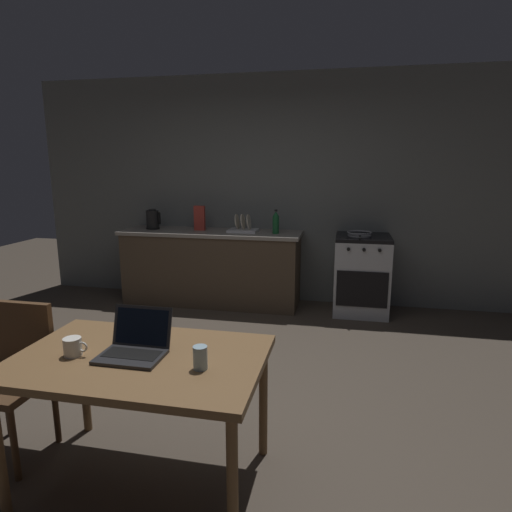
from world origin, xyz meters
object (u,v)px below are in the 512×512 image
at_px(coffee_mug, 73,347).
at_px(dining_table, 140,369).
at_px(chair, 14,370).
at_px(bottle, 276,222).
at_px(electric_kettle, 153,220).
at_px(stove_oven, 361,274).
at_px(frying_pan, 359,234).
at_px(laptop, 135,346).
at_px(dish_rack, 243,228).
at_px(drinking_glass, 200,358).
at_px(cereal_box, 200,218).

bearing_deg(coffee_mug, dining_table, 11.15).
distance_m(chair, bottle, 3.11).
bearing_deg(electric_kettle, stove_oven, -0.06).
distance_m(dining_table, frying_pan, 3.23).
height_order(stove_oven, coffee_mug, stove_oven).
bearing_deg(laptop, dining_table, -13.63).
distance_m(chair, dish_rack, 3.03).
distance_m(dining_table, dish_rack, 3.05).
xyz_separation_m(chair, frying_pan, (2.00, 2.90, 0.41)).
bearing_deg(frying_pan, electric_kettle, 179.36).
relative_size(dining_table, drinking_glass, 11.21).
relative_size(bottle, cereal_box, 0.94).
distance_m(stove_oven, dish_rack, 1.46).
xyz_separation_m(chair, electric_kettle, (-0.47, 2.92, 0.50)).
bearing_deg(cereal_box, laptop, -77.15).
height_order(coffee_mug, drinking_glass, drinking_glass).
height_order(drinking_glass, dish_rack, dish_rack).
bearing_deg(chair, cereal_box, 97.97).
bearing_deg(coffee_mug, chair, 161.70).
height_order(stove_oven, dish_rack, dish_rack).
height_order(dining_table, bottle, bottle).
distance_m(drinking_glass, cereal_box, 3.31).
relative_size(electric_kettle, bottle, 0.88).
relative_size(electric_kettle, cereal_box, 0.83).
relative_size(frying_pan, cereal_box, 1.51).
height_order(chair, frying_pan, frying_pan).
bearing_deg(stove_oven, chair, -125.00).
bearing_deg(electric_kettle, frying_pan, -0.64).
distance_m(electric_kettle, cereal_box, 0.60).
xyz_separation_m(stove_oven, coffee_mug, (-1.53, -3.09, 0.32)).
relative_size(chair, bottle, 3.19).
distance_m(chair, electric_kettle, 3.00).
distance_m(electric_kettle, dish_rack, 1.14).
relative_size(chair, coffee_mug, 6.85).
bearing_deg(dish_rack, coffee_mug, -92.70).
bearing_deg(bottle, electric_kettle, 178.13).
relative_size(chair, frying_pan, 1.98).
xyz_separation_m(electric_kettle, bottle, (1.54, -0.05, 0.01)).
bearing_deg(electric_kettle, drinking_glass, -61.74).
relative_size(dining_table, electric_kettle, 5.19).
height_order(stove_oven, dining_table, stove_oven).
xyz_separation_m(dining_table, cereal_box, (-0.72, 3.05, 0.39)).
relative_size(laptop, drinking_glass, 2.84).
xyz_separation_m(frying_pan, cereal_box, (-1.88, 0.05, 0.12)).
bearing_deg(stove_oven, cereal_box, 179.33).
bearing_deg(cereal_box, stove_oven, -0.67).
xyz_separation_m(chair, drinking_glass, (1.20, -0.18, 0.27)).
bearing_deg(electric_kettle, bottle, -1.87).
distance_m(dining_table, chair, 0.87).
bearing_deg(coffee_mug, cereal_box, 97.22).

